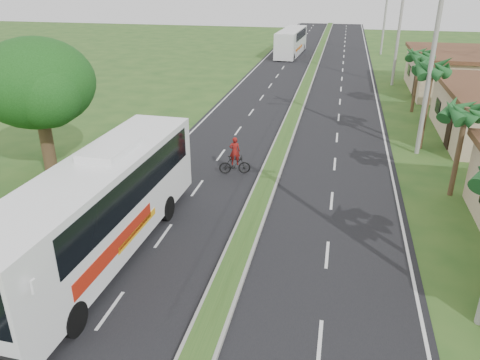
# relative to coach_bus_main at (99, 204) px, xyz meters

# --- Properties ---
(ground) EXTENTS (180.00, 180.00, 0.00)m
(ground) POSITION_rel_coach_bus_main_xyz_m (5.20, -3.05, -2.35)
(ground) COLOR #274E1C
(ground) RESTS_ON ground
(road_asphalt) EXTENTS (14.00, 160.00, 0.02)m
(road_asphalt) POSITION_rel_coach_bus_main_xyz_m (5.20, 16.95, -2.34)
(road_asphalt) COLOR black
(road_asphalt) RESTS_ON ground
(median_strip) EXTENTS (1.20, 160.00, 0.18)m
(median_strip) POSITION_rel_coach_bus_main_xyz_m (5.20, 16.95, -2.24)
(median_strip) COLOR gray
(median_strip) RESTS_ON ground
(lane_edge_left) EXTENTS (0.12, 160.00, 0.01)m
(lane_edge_left) POSITION_rel_coach_bus_main_xyz_m (-1.50, 16.95, -2.35)
(lane_edge_left) COLOR silver
(lane_edge_left) RESTS_ON ground
(lane_edge_right) EXTENTS (0.12, 160.00, 0.01)m
(lane_edge_right) POSITION_rel_coach_bus_main_xyz_m (11.90, 16.95, -2.35)
(lane_edge_right) COLOR silver
(lane_edge_right) RESTS_ON ground
(shop_far) EXTENTS (8.60, 11.60, 3.82)m
(shop_far) POSITION_rel_coach_bus_main_xyz_m (19.20, 32.95, -0.42)
(shop_far) COLOR tan
(shop_far) RESTS_ON ground
(palm_verge_b) EXTENTS (2.40, 2.40, 5.05)m
(palm_verge_b) POSITION_rel_coach_bus_main_xyz_m (14.60, 8.95, 2.01)
(palm_verge_b) COLOR #473321
(palm_verge_b) RESTS_ON ground
(palm_verge_c) EXTENTS (2.40, 2.40, 5.85)m
(palm_verge_c) POSITION_rel_coach_bus_main_xyz_m (14.00, 15.95, 2.77)
(palm_verge_c) COLOR #473321
(palm_verge_c) RESTS_ON ground
(palm_verge_d) EXTENTS (2.40, 2.40, 5.25)m
(palm_verge_d) POSITION_rel_coach_bus_main_xyz_m (14.50, 24.95, 2.20)
(palm_verge_d) COLOR #473321
(palm_verge_d) RESTS_ON ground
(shade_tree) EXTENTS (6.30, 6.00, 7.54)m
(shade_tree) POSITION_rel_coach_bus_main_xyz_m (-6.91, 6.97, 2.68)
(shade_tree) COLOR #473321
(shade_tree) RESTS_ON ground
(utility_pole_b) EXTENTS (3.20, 0.28, 12.00)m
(utility_pole_b) POSITION_rel_coach_bus_main_xyz_m (13.67, 14.95, 3.91)
(utility_pole_b) COLOR gray
(utility_pole_b) RESTS_ON ground
(utility_pole_c) EXTENTS (1.60, 0.28, 11.00)m
(utility_pole_c) POSITION_rel_coach_bus_main_xyz_m (13.70, 34.95, 3.33)
(utility_pole_c) COLOR gray
(utility_pole_c) RESTS_ON ground
(utility_pole_d) EXTENTS (1.60, 0.28, 10.50)m
(utility_pole_d) POSITION_rel_coach_bus_main_xyz_m (13.70, 54.95, 3.07)
(utility_pole_d) COLOR gray
(utility_pole_d) RESTS_ON ground
(coach_bus_main) EXTENTS (3.10, 13.28, 4.27)m
(coach_bus_main) POSITION_rel_coach_bus_main_xyz_m (0.00, 0.00, 0.00)
(coach_bus_main) COLOR white
(coach_bus_main) RESTS_ON ground
(coach_bus_far) EXTENTS (3.15, 11.83, 3.41)m
(coach_bus_far) POSITION_rel_coach_bus_main_xyz_m (1.49, 51.64, -0.41)
(coach_bus_far) COLOR white
(coach_bus_far) RESTS_ON ground
(motorcyclist) EXTENTS (1.84, 0.94, 2.17)m
(motorcyclist) POSITION_rel_coach_bus_main_xyz_m (3.20, 9.31, -1.58)
(motorcyclist) COLOR black
(motorcyclist) RESTS_ON ground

